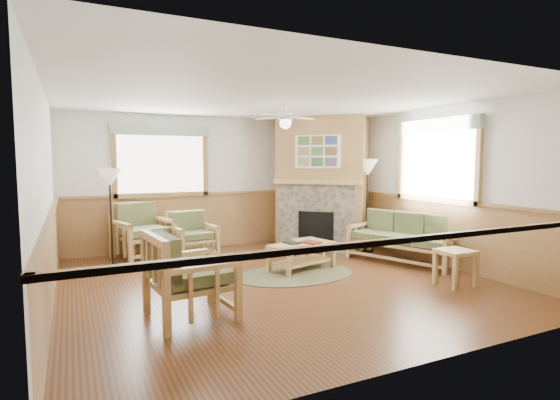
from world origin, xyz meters
name	(u,v)px	position (x,y,z in m)	size (l,w,h in m)	color
floor	(276,281)	(0.00, 0.00, -0.01)	(6.00, 6.00, 0.01)	#542F17
ceiling	(276,98)	(0.00, 0.00, 2.70)	(6.00, 6.00, 0.01)	white
wall_back	(215,182)	(0.00, 3.00, 1.35)	(6.00, 0.02, 2.70)	white
wall_front	(425,213)	(0.00, -3.00, 1.35)	(6.00, 0.02, 2.70)	white
wall_left	(46,199)	(-3.00, 0.00, 1.35)	(0.02, 6.00, 2.70)	white
wall_right	(429,186)	(3.00, 0.00, 1.35)	(0.02, 6.00, 2.70)	white
wainscot	(276,245)	(0.00, 0.00, 0.55)	(6.00, 6.00, 1.10)	olive
fireplace	(323,182)	(2.05, 2.05, 1.35)	(2.20, 2.20, 2.70)	olive
window_back	(161,123)	(-1.10, 2.96, 2.53)	(1.90, 0.16, 1.50)	white
window_right	(438,118)	(2.96, -0.20, 2.53)	(0.16, 1.90, 1.50)	white
ceiling_fan	(285,105)	(0.30, 0.30, 2.66)	(1.24, 1.24, 0.36)	white
sofa	(403,238)	(2.55, 0.13, 0.44)	(0.78, 1.89, 0.87)	tan
armchair_back_left	(143,231)	(-1.56, 2.49, 0.51)	(0.91, 0.91, 1.02)	tan
armchair_back_right	(193,234)	(-0.69, 2.19, 0.42)	(0.75, 0.75, 0.85)	tan
armchair_left	(191,275)	(-1.53, -0.95, 0.50)	(0.89, 0.89, 1.00)	tan
coffee_table	(302,257)	(0.67, 0.43, 0.22)	(1.11, 0.55, 0.44)	tan
end_table_chairs	(149,242)	(-1.44, 2.55, 0.28)	(0.51, 0.49, 0.57)	tan
end_table_sofa	(455,268)	(2.23, -1.34, 0.26)	(0.47, 0.45, 0.52)	tan
footstool	(308,250)	(1.07, 0.92, 0.20)	(0.45, 0.45, 0.39)	tan
braided_rug	(295,274)	(0.42, 0.19, 0.01)	(1.94, 1.94, 0.01)	brown
floor_lamp_left	(111,218)	(-2.13, 2.05, 0.84)	(0.38, 0.38, 1.68)	black
floor_lamp_right	(367,205)	(2.55, 1.18, 0.92)	(0.42, 0.42, 1.84)	black
book_red	(311,241)	(0.82, 0.38, 0.47)	(0.22, 0.30, 0.03)	maroon
book_dark	(292,242)	(0.52, 0.50, 0.47)	(0.20, 0.27, 0.03)	black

